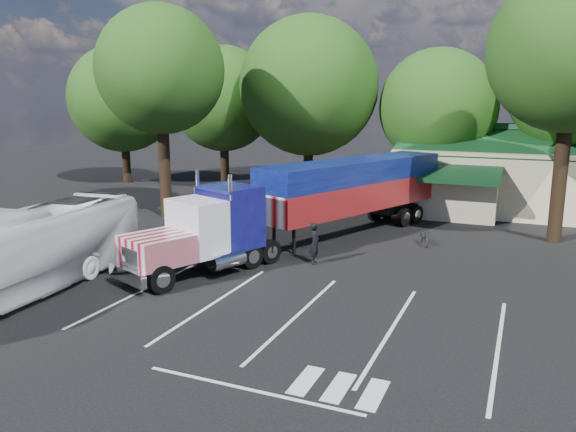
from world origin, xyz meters
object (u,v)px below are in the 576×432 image
at_px(woman, 315,243).
at_px(bicycle, 424,237).
at_px(semi_truck, 321,196).
at_px(silver_sedan, 561,209).
at_px(tour_bus, 22,253).

bearing_deg(woman, bicycle, -58.87).
xyz_separation_m(semi_truck, silver_sedan, (11.50, 10.19, -1.66)).
distance_m(bicycle, tour_bus, 18.22).
bearing_deg(tour_bus, silver_sedan, 44.70).
distance_m(woman, tour_bus, 11.76).
relative_size(woman, tour_bus, 0.16).
bearing_deg(bicycle, semi_truck, 171.63).
relative_size(woman, silver_sedan, 0.43).
height_order(semi_truck, bicycle, semi_truck).
height_order(tour_bus, silver_sedan, tour_bus).
bearing_deg(semi_truck, tour_bus, -100.07).
xyz_separation_m(bicycle, silver_sedan, (6.50, 8.80, 0.32)).
xyz_separation_m(semi_truck, bicycle, (5.00, 1.38, -1.97)).
relative_size(semi_truck, bicycle, 12.79).
relative_size(semi_truck, silver_sedan, 4.48).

